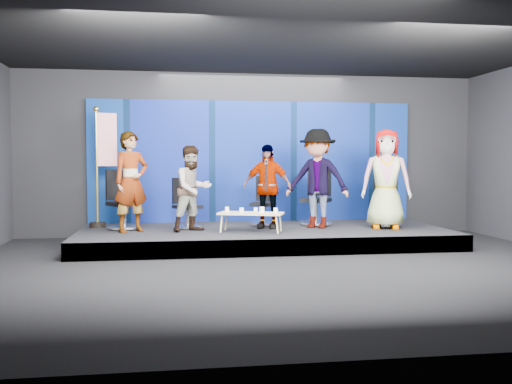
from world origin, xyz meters
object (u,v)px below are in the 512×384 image
(mug_c, at_px, (256,210))
(mug_e, at_px, (276,210))
(coffee_table, at_px, (251,214))
(flag_stand, at_px, (103,164))
(chair_b, at_px, (186,212))
(chair_d, at_px, (317,206))
(panelist_b, at_px, (193,189))
(panelist_e, at_px, (386,179))
(mug_d, at_px, (262,210))
(chair_c, at_px, (264,209))
(panelist_c, at_px, (267,186))
(panelist_a, at_px, (131,182))
(chair_a, at_px, (123,210))
(mug_a, at_px, (227,209))
(panelist_d, at_px, (317,179))
(chair_e, at_px, (386,207))
(mug_b, at_px, (242,210))

(mug_c, bearing_deg, mug_e, -25.79)
(coffee_table, bearing_deg, flag_stand, 156.90)
(chair_b, relative_size, chair_d, 0.82)
(panelist_b, relative_size, flag_stand, 0.67)
(panelist_e, relative_size, flag_stand, 0.81)
(chair_b, height_order, coffee_table, chair_b)
(flag_stand, bearing_deg, panelist_b, -40.28)
(chair_d, distance_m, mug_e, 1.50)
(mug_d, bearing_deg, chair_c, 79.17)
(panelist_c, xyz_separation_m, coffee_table, (-0.39, -0.55, -0.48))
(panelist_b, height_order, chair_d, panelist_b)
(chair_b, bearing_deg, panelist_b, -105.80)
(coffee_table, relative_size, flag_stand, 0.54)
(panelist_c, relative_size, mug_d, 14.91)
(panelist_a, bearing_deg, chair_a, 81.19)
(panelist_a, xyz_separation_m, mug_e, (2.62, -0.44, -0.52))
(chair_a, bearing_deg, panelist_a, -98.81)
(mug_a, bearing_deg, chair_b, 144.61)
(mug_e, bearing_deg, panelist_c, 94.54)
(panelist_b, distance_m, panelist_d, 2.44)
(mug_a, bearing_deg, flag_stand, 157.59)
(chair_d, distance_m, chair_e, 1.39)
(coffee_table, distance_m, flag_stand, 3.15)
(chair_a, relative_size, coffee_table, 0.90)
(chair_d, xyz_separation_m, mug_b, (-1.67, -1.03, 0.02))
(mug_b, distance_m, flag_stand, 3.00)
(chair_c, bearing_deg, coffee_table, -87.93)
(flag_stand, bearing_deg, mug_d, -35.58)
(panelist_c, bearing_deg, chair_d, 43.80)
(chair_b, height_order, chair_d, chair_d)
(chair_d, distance_m, panelist_e, 1.54)
(panelist_d, height_order, coffee_table, panelist_d)
(coffee_table, distance_m, mug_c, 0.13)
(chair_a, height_order, chair_c, chair_a)
(chair_e, relative_size, mug_e, 13.36)
(mug_a, height_order, mug_c, mug_a)
(chair_d, bearing_deg, panelist_b, -134.59)
(panelist_b, distance_m, coffee_table, 1.18)
(mug_a, height_order, mug_d, mug_d)
(panelist_d, height_order, mug_c, panelist_d)
(panelist_e, height_order, mug_c, panelist_e)
(mug_b, bearing_deg, panelist_a, 168.91)
(chair_c, xyz_separation_m, mug_a, (-0.83, -0.84, 0.08))
(chair_c, bearing_deg, panelist_e, 0.96)
(chair_d, xyz_separation_m, coffee_table, (-1.49, -0.96, -0.06))
(panelist_a, height_order, mug_b, panelist_a)
(chair_a, height_order, panelist_e, panelist_e)
(panelist_a, relative_size, flag_stand, 0.78)
(chair_a, distance_m, mug_e, 2.96)
(mug_a, xyz_separation_m, mug_c, (0.52, -0.16, -0.00))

